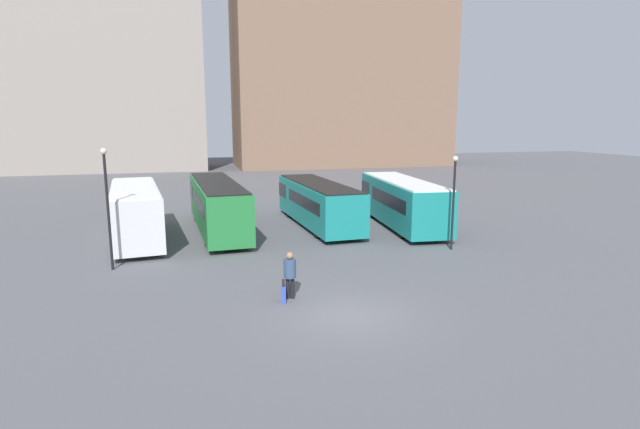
% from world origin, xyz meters
% --- Properties ---
extents(ground_plane, '(160.00, 160.00, 0.00)m').
position_xyz_m(ground_plane, '(0.00, 0.00, 0.00)').
color(ground_plane, '#56565B').
extents(building_block_left, '(31.99, 10.24, 39.61)m').
position_xyz_m(building_block_left, '(-18.22, 58.47, 19.81)').
color(building_block_left, gray).
rests_on(building_block_left, ground_plane).
extents(building_block_right, '(31.92, 12.95, 31.37)m').
position_xyz_m(building_block_right, '(18.18, 58.47, 15.68)').
color(building_block_right, '#7F604C').
rests_on(building_block_right, ground_plane).
extents(bus_0, '(3.49, 10.08, 3.07)m').
position_xyz_m(bus_0, '(-8.06, 13.89, 1.67)').
color(bus_0, silver).
rests_on(bus_0, ground_plane).
extents(bus_1, '(3.03, 11.88, 3.06)m').
position_xyz_m(bus_1, '(-3.45, 15.13, 1.67)').
color(bus_1, '#237A38').
rests_on(bus_1, ground_plane).
extents(bus_2, '(3.05, 10.98, 2.79)m').
position_xyz_m(bus_2, '(2.90, 15.12, 1.53)').
color(bus_2, '#19847F').
rests_on(bus_2, ground_plane).
extents(bus_3, '(3.58, 10.74, 2.99)m').
position_xyz_m(bus_3, '(8.06, 13.51, 1.63)').
color(bus_3, '#19847F').
rests_on(bus_3, ground_plane).
extents(traveler, '(0.55, 0.55, 1.81)m').
position_xyz_m(traveler, '(-1.62, 2.25, 1.08)').
color(traveler, black).
rests_on(traveler, ground_plane).
extents(suitcase, '(0.23, 0.34, 0.95)m').
position_xyz_m(suitcase, '(-1.95, 1.86, 0.34)').
color(suitcase, '#334CB2').
rests_on(suitcase, ground_plane).
extents(lamp_post_0, '(0.28, 0.28, 4.91)m').
position_xyz_m(lamp_post_0, '(8.09, 7.28, 2.94)').
color(lamp_post_0, black).
rests_on(lamp_post_0, ground_plane).
extents(lamp_post_1, '(0.28, 0.28, 5.50)m').
position_xyz_m(lamp_post_1, '(-8.65, 8.03, 3.25)').
color(lamp_post_1, black).
rests_on(lamp_post_1, ground_plane).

